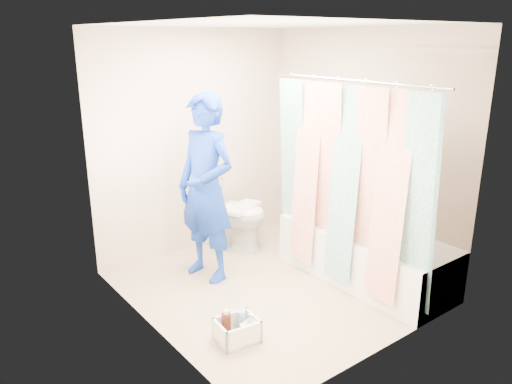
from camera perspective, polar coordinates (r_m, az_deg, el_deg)
floor at (r=4.88m, az=1.59°, el=-10.81°), size 2.60×2.60×0.00m
ceiling at (r=4.31m, az=1.87°, el=18.63°), size 2.40×2.60×0.02m
wall_back at (r=5.49m, az=-6.93°, el=5.61°), size 2.40×0.02×2.40m
wall_front at (r=3.58m, az=15.00°, el=-1.21°), size 2.40×0.02×2.40m
wall_left at (r=3.83m, az=-12.35°, el=0.20°), size 0.02×2.60×2.40m
wall_right at (r=5.27m, az=11.93°, el=4.88°), size 0.02×2.60×2.40m
bathtub at (r=5.04m, az=12.31°, el=-6.91°), size 0.70×1.75×0.50m
curtain_rod at (r=4.37m, az=10.86°, el=12.42°), size 0.02×1.90×0.02m
shower_curtain at (r=4.54m, az=10.20°, el=0.66°), size 0.06×1.75×1.80m
toilet at (r=5.65m, az=-2.70°, el=-2.24°), size 0.73×0.92×0.83m
tank_lid at (r=5.56m, az=-1.58°, el=-1.78°), size 0.55×0.39×0.04m
tank_internals at (r=5.61m, az=-4.91°, el=1.87°), size 0.19×0.11×0.27m
plumber at (r=4.79m, az=-5.73°, el=0.38°), size 0.58×0.75×1.82m
cleaning_caddy at (r=4.07m, az=-2.03°, el=-15.57°), size 0.35×0.29×0.24m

